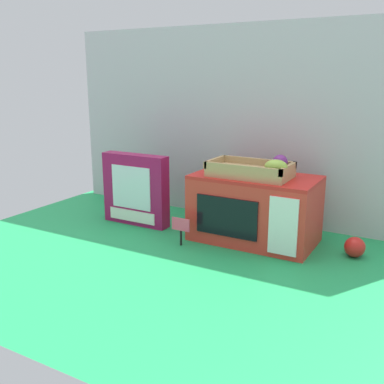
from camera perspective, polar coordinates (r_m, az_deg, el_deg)
name	(u,v)px	position (r m, az deg, el deg)	size (l,w,h in m)	color
ground_plane	(211,236)	(1.67, 2.48, -5.67)	(1.70, 1.70, 0.00)	#219E54
display_back_panel	(244,125)	(1.84, 6.66, 8.52)	(1.61, 0.03, 0.78)	#B7BABF
toy_microwave	(254,208)	(1.62, 7.95, -2.09)	(0.43, 0.25, 0.24)	red
food_groups_crate	(255,170)	(1.56, 7.99, 2.76)	(0.29, 0.16, 0.08)	tan
cookie_set_box	(136,190)	(1.79, -7.19, 0.30)	(0.28, 0.06, 0.28)	#99144C
price_sign	(181,227)	(1.57, -1.45, -4.52)	(0.07, 0.01, 0.10)	black
loose_toy_apple	(355,247)	(1.57, 20.00, -6.59)	(0.07, 0.07, 0.07)	red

